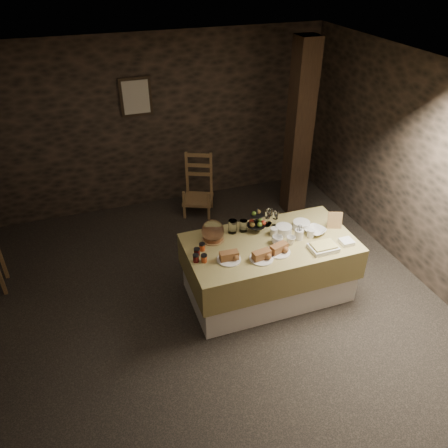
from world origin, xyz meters
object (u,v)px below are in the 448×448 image
object	(u,v)px
timber_column	(299,131)
fruit_stand	(257,222)
buffet_table	(269,264)
chair	(197,187)

from	to	relation	value
timber_column	fruit_stand	xyz separation A→B (m)	(-1.25, -1.43, -0.42)
timber_column	buffet_table	bearing A→B (deg)	-125.01
fruit_stand	buffet_table	bearing A→B (deg)	-76.21
buffet_table	chair	bearing A→B (deg)	97.03
chair	timber_column	bearing A→B (deg)	7.80
timber_column	fruit_stand	size ratio (longest dim) A/B	8.51
chair	fruit_stand	xyz separation A→B (m)	(0.20, -1.87, 0.47)
buffet_table	fruit_stand	distance (m)	0.52
chair	fruit_stand	bearing A→B (deg)	-59.29
buffet_table	chair	world-z (taller)	chair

